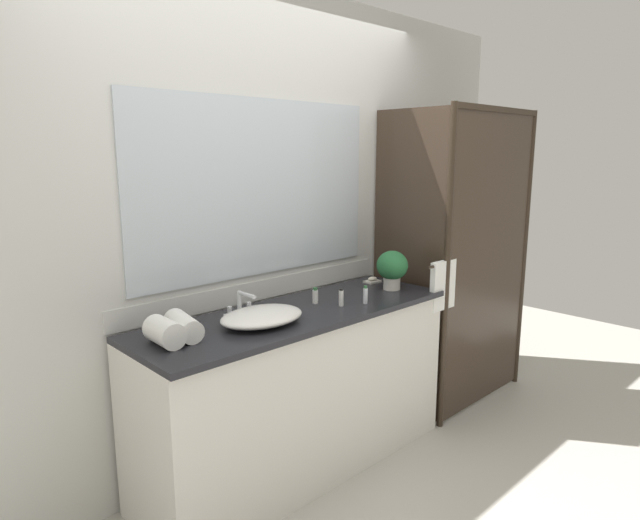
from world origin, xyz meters
name	(u,v)px	position (x,y,z in m)	size (l,w,h in m)	color
ground_plane	(301,466)	(0.00, 0.00, 0.00)	(8.00, 8.00, 0.00)	#B7B2A8
wall_back_with_mirror	(258,227)	(0.00, 0.34, 1.31)	(4.40, 0.06, 2.60)	silver
vanity_cabinet	(299,390)	(0.00, 0.01, 0.45)	(1.80, 0.58, 0.90)	silver
shower_enclosure	(464,260)	(1.28, -0.19, 1.02)	(1.20, 0.59, 2.00)	#2D2319
sink_basin	(262,316)	(-0.27, -0.04, 0.94)	(0.43, 0.32, 0.07)	white
faucet	(241,307)	(-0.27, 0.14, 0.94)	(0.17, 0.15, 0.13)	silver
potted_plant	(392,267)	(0.71, -0.05, 1.04)	(0.19, 0.19, 0.24)	beige
soap_dish	(372,280)	(0.76, 0.15, 0.91)	(0.10, 0.07, 0.04)	silver
amenity_bottle_body_wash	(365,295)	(0.35, -0.15, 0.95)	(0.02, 0.02, 0.10)	silver
amenity_bottle_lotion	(341,298)	(0.22, -0.09, 0.95)	(0.03, 0.03, 0.10)	white
amenity_bottle_shampoo	(315,296)	(0.16, 0.05, 0.94)	(0.03, 0.03, 0.09)	white
rolled_towel_near_edge	(165,332)	(-0.76, 0.01, 0.96)	(0.12, 0.12, 0.19)	white
rolled_towel_middle	(183,326)	(-0.65, 0.05, 0.95)	(0.11, 0.11, 0.24)	white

